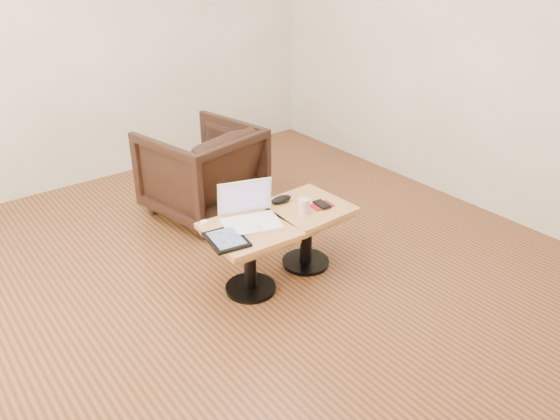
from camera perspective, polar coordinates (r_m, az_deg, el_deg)
room_shell at (r=2.93m, az=-5.71°, el=13.46°), size 4.52×4.52×2.71m
side_table_left at (r=3.33m, az=-3.22°, el=-3.60°), size 0.52×0.52×0.45m
side_table_right at (r=3.59m, az=2.80°, el=-1.12°), size 0.51×0.51×0.45m
laptop at (r=3.32m, az=-3.23°, el=-0.52°), size 0.41×0.36×0.24m
tablet at (r=3.15m, az=-5.62°, el=-3.07°), size 0.25×0.29×0.02m
charging_adapter at (r=3.34m, az=-7.90°, el=-1.32°), size 0.04×0.04×0.02m
glasses_case at (r=3.57m, az=0.12°, el=1.12°), size 0.16×0.07×0.05m
striped_cup at (r=3.42m, az=2.50°, el=0.40°), size 0.10×0.10×0.10m
earbuds_tangle at (r=3.61m, az=2.71°, el=1.11°), size 0.07×0.05×0.01m
phone_on_sleeve at (r=3.54m, az=4.40°, el=0.54°), size 0.15×0.13×0.02m
armchair at (r=4.32m, az=-8.16°, el=4.07°), size 0.91×0.92×0.71m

